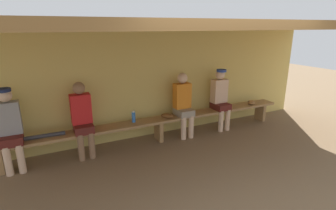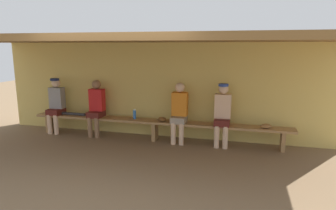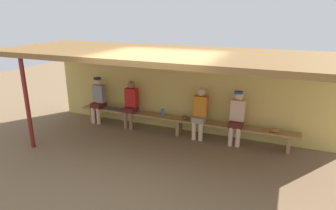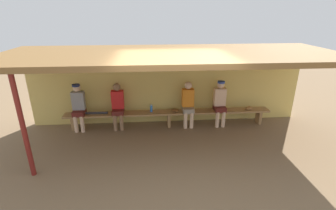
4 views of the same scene
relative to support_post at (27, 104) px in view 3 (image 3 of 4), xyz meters
The scene contains 13 objects.
ground_plane 3.27m from the support_post, 10.29° to the left, with size 24.00×24.00×0.00m, color brown.
back_wall 3.96m from the support_post, 40.10° to the left, with size 8.00×0.20×2.20m, color #D8BC60.
dugout_roof 3.48m from the support_post, 22.43° to the left, with size 8.00×2.80×0.12m, color brown.
support_post is the anchor object (origin of this frame).
bench 3.75m from the support_post, 34.74° to the left, with size 6.00×0.36×0.46m.
player_leftmost 5.01m from the support_post, 24.89° to the left, with size 0.34×0.42×1.34m.
player_with_sunglasses 2.19m from the support_post, 77.20° to the left, with size 0.34×0.42×1.34m.
player_shirtless_tan 4.18m from the support_post, 30.34° to the left, with size 0.34×0.42×1.34m.
player_near_post 2.65m from the support_post, 53.24° to the left, with size 0.34×0.42×1.34m.
water_bottle_blue 3.35m from the support_post, 40.42° to the left, with size 0.07×0.07×0.23m.
baseball_glove_dark_brown 5.84m from the support_post, 20.92° to the left, with size 0.24×0.17×0.09m, color olive.
baseball_glove_worn 3.87m from the support_post, 33.02° to the left, with size 0.24×0.17×0.09m, color brown.
baseball_bat 2.34m from the support_post, 68.14° to the left, with size 0.07×0.07×0.85m, color #333338.
Camera 3 is at (2.53, -5.37, 3.16)m, focal length 31.46 mm.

